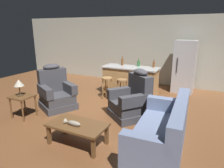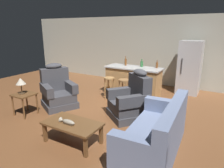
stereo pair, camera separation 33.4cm
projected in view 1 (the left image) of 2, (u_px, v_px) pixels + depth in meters
name	position (u px, v px, depth m)	size (l,w,h in m)	color
ground_plane	(112.00, 109.00, 5.45)	(12.00, 12.00, 0.00)	brown
back_wall	(147.00, 50.00, 7.81)	(12.00, 0.05, 2.60)	#B2B2A3
coffee_table	(77.00, 127.00, 3.73)	(1.10, 0.60, 0.42)	brown
fish_figurine	(72.00, 123.00, 3.65)	(0.34, 0.10, 0.10)	#4C3823
couch	(163.00, 133.00, 3.55)	(0.93, 1.94, 0.94)	#707FA3
recliner_near_lamp	(56.00, 93.00, 5.49)	(1.14, 1.14, 1.20)	#3D3D42
recliner_near_island	(132.00, 101.00, 4.89)	(1.18, 1.18, 1.20)	#3D3D42
end_table	(23.00, 100.00, 4.86)	(0.48, 0.48, 0.56)	brown
table_lamp	(19.00, 84.00, 4.74)	(0.24, 0.24, 0.41)	#4C3823
kitchen_island	(130.00, 81.00, 6.49)	(1.80, 0.70, 0.95)	#AD7F4C
bar_stool_left	(107.00, 84.00, 6.17)	(0.32, 0.32, 0.68)	#A87A47
bar_stool_middle	(122.00, 86.00, 5.96)	(0.32, 0.32, 0.68)	olive
bar_stool_right	(138.00, 88.00, 5.74)	(0.32, 0.32, 0.68)	black
refrigerator	(184.00, 67.00, 6.79)	(0.70, 0.69, 1.76)	#B7B7BC
bottle_tall_green	(122.00, 62.00, 6.61)	(0.07, 0.07, 0.31)	brown
bottle_short_amber	(154.00, 64.00, 6.26)	(0.07, 0.07, 0.25)	brown
bottle_wine_dark	(139.00, 63.00, 6.44)	(0.09, 0.09, 0.25)	#2D6B38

